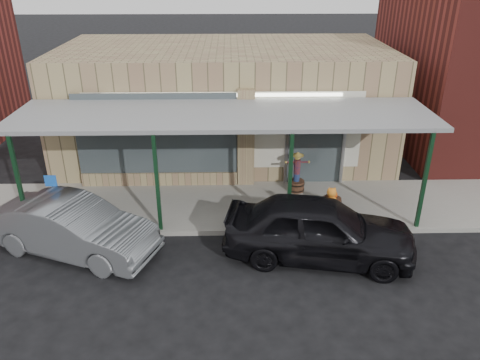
{
  "coord_description": "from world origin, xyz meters",
  "views": [
    {
      "loc": [
        0.19,
        -9.27,
        7.1
      ],
      "look_at": [
        0.45,
        2.6,
        1.45
      ],
      "focal_mm": 35.0,
      "sensor_mm": 36.0,
      "label": 1
    }
  ],
  "objects_px": {
    "barrel_pumpkin": "(332,202)",
    "car_grey": "(73,228)",
    "barrel_scarecrow": "(296,178)",
    "parked_sedan": "(319,229)",
    "handicap_sign": "(53,194)"
  },
  "relations": [
    {
      "from": "handicap_sign",
      "to": "barrel_scarecrow",
      "type": "bearing_deg",
      "value": 17.77
    },
    {
      "from": "barrel_scarecrow",
      "to": "parked_sedan",
      "type": "xyz_separation_m",
      "value": [
        0.1,
        -3.54,
        0.22
      ]
    },
    {
      "from": "barrel_scarecrow",
      "to": "barrel_pumpkin",
      "type": "height_order",
      "value": "barrel_scarecrow"
    },
    {
      "from": "barrel_scarecrow",
      "to": "handicap_sign",
      "type": "xyz_separation_m",
      "value": [
        -7.09,
        -2.09,
        0.56
      ]
    },
    {
      "from": "barrel_pumpkin",
      "to": "car_grey",
      "type": "relative_size",
      "value": 0.16
    },
    {
      "from": "barrel_scarecrow",
      "to": "car_grey",
      "type": "height_order",
      "value": "barrel_scarecrow"
    },
    {
      "from": "barrel_pumpkin",
      "to": "parked_sedan",
      "type": "bearing_deg",
      "value": -109.88
    },
    {
      "from": "car_grey",
      "to": "barrel_scarecrow",
      "type": "bearing_deg",
      "value": -41.8
    },
    {
      "from": "barrel_pumpkin",
      "to": "car_grey",
      "type": "bearing_deg",
      "value": -165.11
    },
    {
      "from": "barrel_pumpkin",
      "to": "parked_sedan",
      "type": "relative_size",
      "value": 0.14
    },
    {
      "from": "barrel_scarecrow",
      "to": "car_grey",
      "type": "relative_size",
      "value": 0.31
    },
    {
      "from": "handicap_sign",
      "to": "parked_sedan",
      "type": "height_order",
      "value": "handicap_sign"
    },
    {
      "from": "barrel_pumpkin",
      "to": "car_grey",
      "type": "distance_m",
      "value": 7.45
    },
    {
      "from": "parked_sedan",
      "to": "car_grey",
      "type": "xyz_separation_m",
      "value": [
        -6.38,
        0.34,
        -0.09
      ]
    },
    {
      "from": "barrel_scarecrow",
      "to": "car_grey",
      "type": "distance_m",
      "value": 7.04
    }
  ]
}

